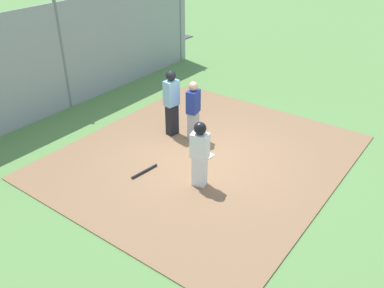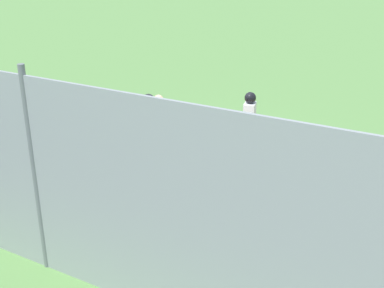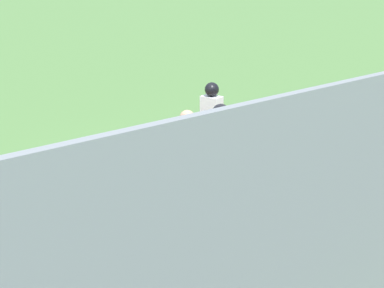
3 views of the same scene
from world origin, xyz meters
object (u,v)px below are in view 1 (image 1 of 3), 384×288
object	(u,v)px
runner	(200,151)
baseball_bat	(144,171)
home_plate	(203,155)
baseball	(200,143)
catcher_mask	(200,126)
catcher	(193,110)
parked_car_green	(52,41)
umpire	(172,101)
parked_car_blue	(105,26)

from	to	relation	value
runner	baseball_bat	size ratio (longest dim) A/B	2.03
home_plate	baseball	distance (m)	0.59
catcher_mask	catcher	bearing A→B (deg)	16.90
catcher	parked_car_green	size ratio (longest dim) A/B	0.37
catcher_mask	parked_car_green	distance (m)	9.28
home_plate	umpire	xyz separation A→B (m)	(-0.46, -1.36, 0.96)
home_plate	baseball	world-z (taller)	baseball
parked_car_blue	baseball	bearing A→B (deg)	-113.98
runner	catcher_mask	world-z (taller)	runner
home_plate	parked_car_blue	xyz separation A→B (m)	(-6.17, -10.04, 0.57)
home_plate	parked_car_green	size ratio (longest dim) A/B	0.10
catcher	catcher_mask	world-z (taller)	catcher
home_plate	runner	distance (m)	1.53
umpire	baseball_bat	size ratio (longest dim) A/B	2.37
baseball_bat	baseball	world-z (taller)	baseball
catcher	baseball_bat	world-z (taller)	catcher
catcher	parked_car_blue	world-z (taller)	catcher
baseball_bat	catcher_mask	world-z (taller)	catcher_mask
umpire	catcher_mask	size ratio (longest dim) A/B	7.62
catcher_mask	umpire	bearing A→B (deg)	-30.57
baseball_bat	runner	bearing A→B (deg)	112.31
home_plate	parked_car_green	xyz separation A→B (m)	(-3.08, -10.00, 0.57)
home_plate	baseball_bat	world-z (taller)	baseball_bat
catcher_mask	runner	bearing A→B (deg)	34.93
runner	baseball	distance (m)	2.03
catcher	parked_car_green	distance (m)	9.58
home_plate	umpire	distance (m)	1.73
baseball_bat	parked_car_green	xyz separation A→B (m)	(-4.53, -9.32, 0.55)
catcher_mask	baseball	xyz separation A→B (m)	(0.76, 0.52, -0.02)
baseball	runner	bearing A→B (deg)	35.15
home_plate	baseball	bearing A→B (deg)	-137.07
home_plate	catcher	distance (m)	1.28
baseball	baseball_bat	bearing A→B (deg)	-8.15
catcher	baseball	distance (m)	0.90
parked_car_blue	parked_car_green	size ratio (longest dim) A/B	1.00
home_plate	parked_car_green	world-z (taller)	parked_car_green
parked_car_blue	parked_car_green	world-z (taller)	same
baseball	umpire	bearing A→B (deg)	-91.81
baseball_bat	baseball	bearing A→B (deg)	178.29
runner	parked_car_blue	world-z (taller)	runner
catcher	catcher_mask	distance (m)	1.00
umpire	parked_car_blue	bearing A→B (deg)	154.99
catcher	runner	bearing A→B (deg)	-61.48
umpire	parked_car_green	world-z (taller)	umpire
baseball	parked_car_green	bearing A→B (deg)	-105.41
parked_car_blue	catcher_mask	bearing A→B (deg)	-111.84
runner	catcher_mask	bearing A→B (deg)	21.48
umpire	baseball	bearing A→B (deg)	6.53
runner	baseball_bat	world-z (taller)	runner
runner	catcher_mask	distance (m)	2.89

